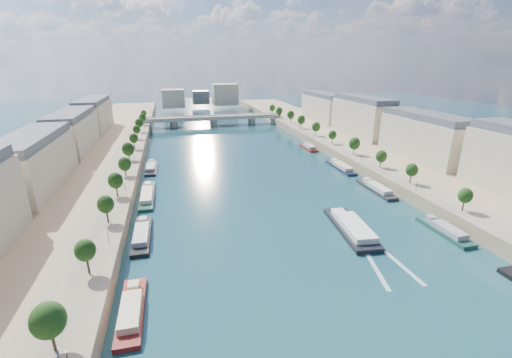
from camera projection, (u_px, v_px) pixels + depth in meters
ground at (247, 170)px, 167.57m from camera, size 700.00×700.00×0.00m
quay_left at (87, 177)px, 150.28m from camera, size 44.00×520.00×5.00m
quay_right at (378, 156)px, 183.21m from camera, size 44.00×520.00×5.00m
pave_left at (122, 169)px, 152.87m from camera, size 14.00×520.00×0.10m
pave_right at (353, 153)px, 178.94m from camera, size 14.00×520.00×0.10m
trees_left at (126, 155)px, 153.38m from camera, size 4.80×268.80×8.26m
trees_right at (341, 139)px, 185.86m from camera, size 4.80×268.80×8.26m
lamps_left at (130, 168)px, 143.84m from camera, size 0.36×200.36×4.28m
lamps_right at (341, 146)px, 181.59m from camera, size 0.36×200.36×4.28m
buildings_left at (56, 141)px, 153.72m from camera, size 16.00×226.00×23.20m
buildings_right at (389, 125)px, 192.59m from camera, size 16.00×226.00×23.20m
skyline at (205, 96)px, 364.65m from camera, size 79.00×42.00×22.00m
bridge at (214, 119)px, 279.96m from camera, size 112.00×12.00×8.15m
tour_barge at (351, 228)px, 107.31m from camera, size 11.30×29.35×3.88m
wake at (381, 259)px, 92.47m from camera, size 10.73×26.01×0.04m
moored_barges_left at (143, 228)px, 107.57m from camera, size 5.00×153.44×3.60m
moored_barges_right at (381, 192)px, 137.18m from camera, size 5.00×164.14×3.60m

